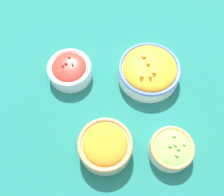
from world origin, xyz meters
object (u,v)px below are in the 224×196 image
bowl_cherry_tomatoes (70,69)px  bowl_squash (149,70)px  bowl_carrots (105,146)px  bowl_lettuce (171,149)px

bowl_cherry_tomatoes → bowl_squash: 0.25m
bowl_squash → bowl_carrots: bearing=149.3°
bowl_cherry_tomatoes → bowl_carrots: bowl_carrots is taller
bowl_carrots → bowl_squash: size_ratio=0.76×
bowl_lettuce → bowl_cherry_tomatoes: bearing=48.1°
bowl_cherry_tomatoes → bowl_squash: size_ratio=0.71×
bowl_cherry_tomatoes → bowl_carrots: size_ratio=0.93×
bowl_carrots → bowl_squash: bowl_squash is taller
bowl_carrots → bowl_lettuce: 0.18m
bowl_carrots → bowl_squash: (0.24, -0.14, -0.00)m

